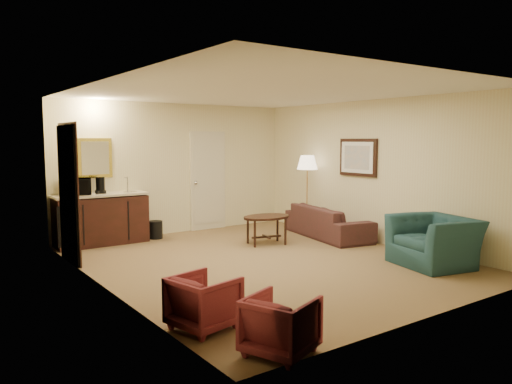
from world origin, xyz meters
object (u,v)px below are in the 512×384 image
(rose_chair_near, at_px, (204,299))
(coffee_maker, at_px, (100,185))
(floor_lamp, at_px, (307,193))
(waste_bin, at_px, (155,230))
(wetbar_cabinet, at_px, (101,219))
(teal_armchair, at_px, (434,233))
(sofa, at_px, (328,216))
(rose_chair_far, at_px, (281,322))
(microwave, at_px, (76,185))
(coffee_table, at_px, (266,230))

(rose_chair_near, bearing_deg, coffee_maker, -19.04)
(floor_lamp, relative_size, waste_bin, 4.67)
(wetbar_cabinet, relative_size, coffee_maker, 5.51)
(teal_armchair, bearing_deg, sofa, -172.44)
(wetbar_cabinet, xyz_separation_m, teal_armchair, (3.55, -4.41, 0.03))
(rose_chair_far, relative_size, microwave, 1.12)
(sofa, distance_m, coffee_maker, 4.29)
(coffee_table, distance_m, microwave, 3.45)
(teal_armchair, height_order, rose_chair_far, teal_armchair)
(sofa, bearing_deg, rose_chair_near, 133.61)
(wetbar_cabinet, xyz_separation_m, waste_bin, (1.01, -0.07, -0.29))
(wetbar_cabinet, height_order, teal_armchair, teal_armchair)
(sofa, relative_size, waste_bin, 6.08)
(microwave, bearing_deg, rose_chair_near, -74.55)
(teal_armchair, xyz_separation_m, rose_chair_far, (-3.80, -1.11, -0.20))
(waste_bin, distance_m, microwave, 1.70)
(coffee_table, bearing_deg, rose_chair_near, -135.38)
(wetbar_cabinet, distance_m, microwave, 0.76)
(rose_chair_near, bearing_deg, wetbar_cabinet, -18.97)
(waste_bin, xyz_separation_m, microwave, (-1.42, 0.13, 0.93))
(wetbar_cabinet, bearing_deg, teal_armchair, -51.15)
(wetbar_cabinet, height_order, rose_chair_near, wetbar_cabinet)
(teal_armchair, distance_m, floor_lamp, 3.24)
(wetbar_cabinet, bearing_deg, microwave, 171.55)
(wetbar_cabinet, distance_m, teal_armchair, 5.66)
(rose_chair_far, xyz_separation_m, microwave, (-0.16, 5.58, 0.81))
(sofa, xyz_separation_m, rose_chair_far, (-4.05, -3.65, -0.11))
(rose_chair_near, bearing_deg, rose_chair_far, -177.47)
(wetbar_cabinet, height_order, microwave, microwave)
(wetbar_cabinet, relative_size, teal_armchair, 1.45)
(wetbar_cabinet, relative_size, rose_chair_far, 2.83)
(waste_bin, distance_m, coffee_maker, 1.35)
(sofa, bearing_deg, coffee_table, 94.92)
(floor_lamp, distance_m, microwave, 4.45)
(rose_chair_near, bearing_deg, microwave, -13.85)
(coffee_table, bearing_deg, sofa, -6.21)
(rose_chair_far, bearing_deg, wetbar_cabinet, -24.05)
(sofa, xyz_separation_m, waste_bin, (-2.79, 1.80, -0.23))
(teal_armchair, height_order, rose_chair_near, teal_armchair)
(wetbar_cabinet, bearing_deg, waste_bin, -3.98)
(rose_chair_far, distance_m, microwave, 5.64)
(teal_armchair, bearing_deg, rose_chair_far, -60.49)
(rose_chair_far, xyz_separation_m, coffee_maker, (0.26, 5.54, 0.78))
(teal_armchair, relative_size, rose_chair_near, 1.89)
(waste_bin, relative_size, coffee_maker, 1.13)
(microwave, distance_m, coffee_maker, 0.42)
(coffee_table, bearing_deg, waste_bin, 130.67)
(microwave, bearing_deg, teal_armchair, -31.91)
(sofa, height_order, waste_bin, sofa)
(sofa, xyz_separation_m, teal_armchair, (-0.25, -2.54, 0.09))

